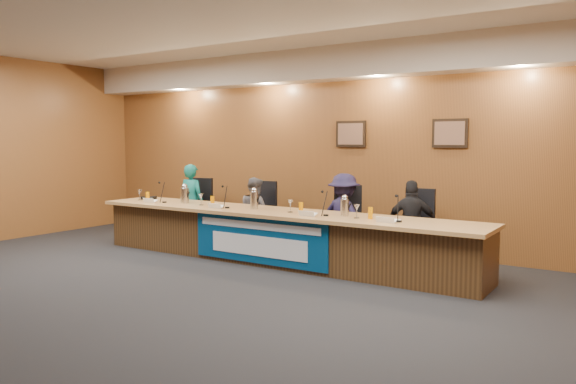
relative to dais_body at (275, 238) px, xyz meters
The scene contains 39 objects.
floor 2.43m from the dais_body, 90.00° to the right, with size 10.00×10.00×0.00m, color black.
wall_back 2.03m from the dais_body, 90.00° to the left, with size 10.00×0.04×3.20m, color brown.
soffit 2.93m from the dais_body, 90.00° to the left, with size 10.00×0.50×0.50m, color beige.
dais_body is the anchor object (origin of this frame).
dais_top 0.38m from the dais_body, 90.00° to the right, with size 6.10×0.95×0.05m, color #B07F4A.
banner 0.42m from the dais_body, 90.00° to the right, with size 2.20×0.02×0.65m, color navy.
banner_text_upper 0.49m from the dais_body, 90.00° to the right, with size 2.00×0.01×0.10m, color silver.
banner_text_lower 0.43m from the dais_body, 90.00° to the right, with size 1.60×0.01×0.28m, color silver.
wall_photo_left 2.21m from the dais_body, 75.71° to the left, with size 0.52×0.04×0.42m, color black.
wall_photo_right 2.95m from the dais_body, 38.13° to the left, with size 0.52×0.04×0.42m, color black.
panelist_a 2.40m from the dais_body, 162.71° to the left, with size 0.49×0.32×1.33m, color #0F615B.
panelist_b 1.15m from the dais_body, 141.34° to the left, with size 0.56×0.44×1.15m, color #555359.
panelist_c 1.06m from the dais_body, 43.84° to the left, with size 0.82×0.47×1.27m, color #1C1738.
panelist_d 1.93m from the dais_body, 21.67° to the left, with size 0.71×0.29×1.21m, color black.
office_chair_a 2.41m from the dais_body, 160.44° to the left, with size 0.48×0.48×0.08m, color black.
office_chair_b 1.20m from the dais_body, 137.60° to the left, with size 0.48×0.48×0.08m, color black.
office_chair_c 1.10m from the dais_body, 47.63° to the left, with size 0.48×0.48×0.08m, color black.
office_chair_d 1.96m from the dais_body, 24.40° to the left, with size 0.48×0.48×0.08m, color black.
nameplate_a 2.33m from the dais_body, behind, with size 0.24×0.06×0.09m, color white.
microphone_a 2.10m from the dais_body, behind, with size 0.07×0.07×0.02m, color black.
juice_glass_a 2.54m from the dais_body, behind, with size 0.06×0.06×0.15m, color orange.
water_glass_a 2.71m from the dais_body, behind, with size 0.08×0.08×0.18m, color silver.
nameplate_b 1.03m from the dais_body, 161.43° to the right, with size 0.24×0.06×0.09m, color white.
microphone_b 0.86m from the dais_body, 166.18° to the right, with size 0.07×0.07×0.02m, color black.
juice_glass_b 1.21m from the dais_body, behind, with size 0.06×0.06×0.15m, color orange.
water_glass_b 1.41m from the dais_body, behind, with size 0.08×0.08×0.18m, color silver.
nameplate_c 0.89m from the dais_body, 23.69° to the right, with size 0.24×0.06×0.09m, color white.
microphone_c 1.00m from the dais_body, ahead, with size 0.07×0.07×0.02m, color black.
juice_glass_c 0.67m from the dais_body, ahead, with size 0.06×0.06×0.15m, color orange.
water_glass_c 0.59m from the dais_body, 15.56° to the right, with size 0.08×0.08×0.18m, color silver.
nameplate_d 1.89m from the dais_body, ahead, with size 0.24×0.06×0.09m, color white.
microphone_d 1.97m from the dais_body, ahead, with size 0.07×0.07×0.02m, color black.
juice_glass_d 1.59m from the dais_body, ahead, with size 0.06×0.06×0.15m, color orange.
water_glass_d 1.44m from the dais_body, ahead, with size 0.08×0.08×0.18m, color silver.
carafe_left 1.81m from the dais_body, behind, with size 0.13×0.13×0.24m, color silver.
carafe_mid 0.63m from the dais_body, behind, with size 0.11×0.11×0.25m, color silver.
carafe_right 1.22m from the dais_body, ahead, with size 0.11×0.11×0.22m, color silver.
speakerphone 2.65m from the dais_body, behind, with size 0.32×0.32×0.05m, color black.
paper_stack 1.84m from the dais_body, ahead, with size 0.22×0.30×0.01m, color white.
Camera 1 is at (4.51, -4.16, 1.74)m, focal length 35.00 mm.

